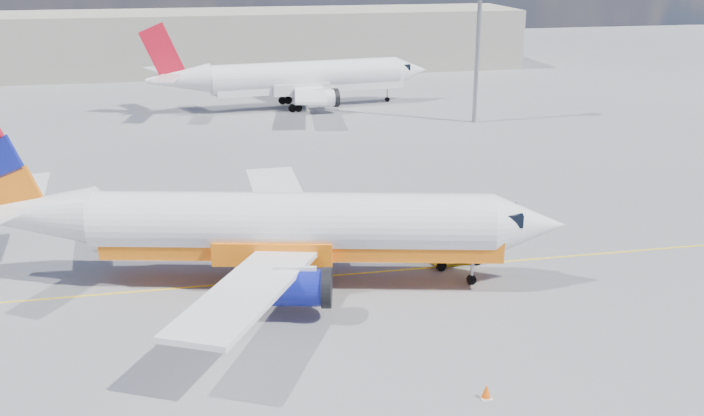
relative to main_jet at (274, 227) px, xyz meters
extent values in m
plane|color=slate|center=(1.54, -2.73, -3.08)|extent=(240.00, 240.00, 0.00)
cube|color=yellow|center=(1.54, 0.27, -3.07)|extent=(70.00, 0.15, 0.01)
cube|color=#B4AD9B|center=(6.54, 72.27, 0.92)|extent=(70.00, 14.00, 8.00)
cylinder|color=white|center=(0.93, -0.21, 0.21)|extent=(20.25, 7.50, 3.10)
cone|color=white|center=(12.49, -2.86, 0.21)|extent=(4.25, 3.84, 3.10)
cone|color=white|center=(-11.96, 2.73, 0.53)|extent=(6.88, 4.29, 2.95)
cube|color=black|center=(11.25, -2.57, 0.71)|extent=(1.98, 2.39, 0.64)
cube|color=orange|center=(1.38, -0.32, -0.84)|extent=(20.13, 6.96, 1.09)
cube|color=white|center=(1.02, 6.31, -0.61)|extent=(3.13, 11.00, 0.73)
cube|color=white|center=(-1.82, -6.13, -0.61)|extent=(7.55, 11.08, 0.73)
cylinder|color=navy|center=(2.29, 3.69, -1.48)|extent=(3.59, 2.42, 1.73)
cylinder|color=navy|center=(0.46, -4.32, -1.48)|extent=(3.59, 2.42, 1.73)
cylinder|color=black|center=(3.72, 3.36, -1.48)|extent=(0.87, 1.97, 1.92)
cylinder|color=black|center=(1.89, -4.64, -1.48)|extent=(0.87, 1.97, 1.92)
cube|color=white|center=(-12.64, 5.88, 1.12)|extent=(2.41, 4.72, 0.16)
cylinder|color=gray|center=(9.82, -2.25, -1.94)|extent=(0.20, 0.20, 1.92)
cylinder|color=black|center=(9.82, -2.25, -2.82)|extent=(0.55, 0.33, 0.51)
cylinder|color=black|center=(-0.36, 2.33, -2.67)|extent=(0.88, 0.52, 0.82)
cylinder|color=black|center=(-1.33, -1.94, -2.67)|extent=(0.88, 0.52, 0.82)
cylinder|color=white|center=(8.31, 45.21, 0.24)|extent=(20.49, 5.51, 3.13)
cone|color=white|center=(20.20, 46.63, 0.24)|extent=(4.03, 3.55, 3.13)
cone|color=white|center=(-4.95, 43.63, 0.56)|extent=(6.76, 3.72, 2.98)
cube|color=black|center=(18.92, 46.48, 0.75)|extent=(1.81, 2.29, 0.64)
cube|color=white|center=(8.77, 45.27, -0.82)|extent=(20.43, 4.96, 1.11)
cube|color=white|center=(6.18, 51.45, -0.59)|extent=(6.68, 11.38, 0.74)
cube|color=white|center=(7.71, 38.64, -0.59)|extent=(4.31, 11.34, 0.74)
cylinder|color=white|center=(8.28, 49.38, -1.46)|extent=(3.50, 2.13, 1.75)
cylinder|color=white|center=(9.26, 41.15, -1.46)|extent=(3.50, 2.13, 1.75)
cylinder|color=black|center=(9.74, 49.56, -1.46)|extent=(0.69, 1.98, 1.93)
cylinder|color=black|center=(10.73, 41.32, -1.46)|extent=(0.69, 1.98, 1.93)
cube|color=red|center=(-6.32, 43.47, 3.37)|extent=(4.33, 0.79, 5.75)
cube|color=white|center=(-6.67, 46.39, 1.16)|extent=(3.77, 5.03, 0.17)
cube|color=white|center=(-5.97, 40.54, 1.16)|extent=(2.88, 4.91, 0.17)
cylinder|color=gray|center=(17.46, 46.30, -1.92)|extent=(0.18, 0.18, 1.93)
cylinder|color=black|center=(17.46, 46.30, -2.82)|extent=(0.54, 0.28, 0.52)
cylinder|color=black|center=(6.22, 47.19, -2.66)|extent=(0.86, 0.45, 0.83)
cylinder|color=black|center=(6.75, 42.80, -2.66)|extent=(0.86, 0.45, 0.83)
cylinder|color=black|center=(8.59, 1.28, -2.80)|extent=(0.58, 0.31, 0.55)
cylinder|color=black|center=(8.84, -0.23, -2.80)|extent=(0.58, 0.31, 0.55)
cylinder|color=black|center=(10.75, 1.64, -2.80)|extent=(0.58, 0.31, 0.55)
cylinder|color=black|center=(11.00, 0.13, -2.80)|extent=(0.58, 0.31, 0.55)
cube|color=gold|center=(9.80, 0.71, -2.26)|extent=(3.06, 1.98, 1.09)
cube|color=black|center=(9.26, 0.61, -1.38)|extent=(1.51, 1.51, 0.66)
cube|color=white|center=(6.74, -12.47, -3.06)|extent=(0.43, 0.43, 0.04)
cone|color=#FF5A0A|center=(6.74, -12.47, -2.76)|extent=(0.36, 0.36, 0.55)
cylinder|color=gray|center=(23.27, 34.44, 6.19)|extent=(0.41, 0.41, 18.54)
camera|label=1|loc=(-3.57, -37.16, 13.54)|focal=40.00mm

